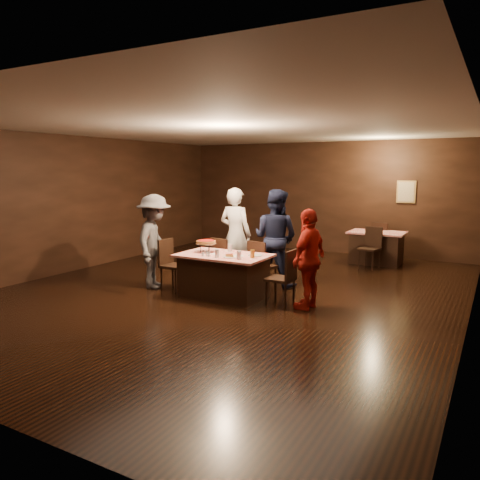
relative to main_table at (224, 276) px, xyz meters
name	(u,v)px	position (x,y,z in m)	size (l,w,h in m)	color
room	(231,176)	(-0.08, 0.41, 1.75)	(10.00, 10.04, 3.02)	black
main_table	(224,276)	(0.00, 0.00, 0.00)	(1.60, 1.00, 0.77)	#B6150C
back_table	(376,248)	(1.66, 4.41, 0.00)	(1.30, 0.90, 0.77)	#B30B0E
chair_far_left	(226,261)	(-0.40, 0.75, 0.09)	(0.42, 0.42, 0.95)	black
chair_far_right	(263,266)	(0.40, 0.75, 0.09)	(0.42, 0.42, 0.95)	black
chair_end_left	(174,265)	(-1.10, 0.00, 0.09)	(0.42, 0.42, 0.95)	black
chair_end_right	(280,278)	(1.10, 0.00, 0.09)	(0.42, 0.42, 0.95)	black
chair_back_near	(369,248)	(1.66, 3.71, 0.09)	(0.42, 0.42, 0.95)	black
chair_back_far	(382,241)	(1.66, 5.01, 0.09)	(0.42, 0.42, 0.95)	black
diner_white_jacket	(235,235)	(-0.44, 1.20, 0.56)	(0.69, 0.45, 1.90)	white
diner_navy_hoodie	(275,238)	(0.45, 1.19, 0.56)	(0.92, 0.71, 1.88)	black
diner_grey_knit	(154,241)	(-1.50, -0.06, 0.51)	(1.16, 0.67, 1.80)	#525155
diner_red_shirt	(309,259)	(1.56, 0.08, 0.43)	(0.96, 0.40, 1.64)	#AE1C11
pizza_stand	(206,242)	(-0.40, 0.05, 0.57)	(0.38, 0.38, 0.22)	black
plate_with_slice	(231,256)	(0.25, -0.18, 0.41)	(0.25, 0.25, 0.06)	white
plate_empty	(255,255)	(0.55, 0.15, 0.39)	(0.25, 0.25, 0.01)	white
glass_front_left	(217,253)	(0.05, -0.30, 0.46)	(0.08, 0.08, 0.14)	silver
glass_front_right	(239,255)	(0.45, -0.25, 0.46)	(0.08, 0.08, 0.14)	silver
glass_amber	(252,254)	(0.60, -0.05, 0.46)	(0.08, 0.08, 0.14)	#BF7F26
glass_back	(230,248)	(-0.05, 0.30, 0.46)	(0.08, 0.08, 0.14)	silver
condiments	(206,253)	(-0.18, -0.28, 0.43)	(0.17, 0.10, 0.09)	silver
napkin_center	(238,256)	(0.30, 0.00, 0.39)	(0.16, 0.16, 0.01)	white
napkin_left	(215,254)	(-0.15, -0.05, 0.39)	(0.16, 0.16, 0.01)	white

